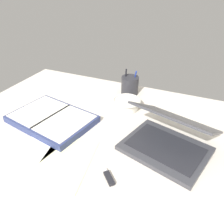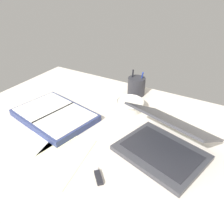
# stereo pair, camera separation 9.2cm
# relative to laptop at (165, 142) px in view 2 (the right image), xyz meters

# --- Properties ---
(desk_top) EXTENTS (1.40, 1.00, 0.02)m
(desk_top) POSITION_rel_laptop_xyz_m (-0.28, -0.01, -0.06)
(desk_top) COLOR beige
(desk_top) RESTS_ON ground
(laptop) EXTENTS (0.37, 0.36, 0.18)m
(laptop) POSITION_rel_laptop_xyz_m (0.00, 0.00, 0.00)
(laptop) COLOR #38383D
(laptop) RESTS_ON desk_top
(bowl) EXTENTS (0.14, 0.14, 0.05)m
(bowl) POSITION_rel_laptop_xyz_m (-0.25, 0.21, -0.02)
(bowl) COLOR silver
(bowl) RESTS_ON desk_top
(pen_cup) EXTENTS (0.10, 0.10, 0.14)m
(pen_cup) POSITION_rel_laptop_xyz_m (-0.30, 0.38, 0.00)
(pen_cup) COLOR #28282D
(pen_cup) RESTS_ON desk_top
(planner) EXTENTS (0.41, 0.32, 0.03)m
(planner) POSITION_rel_laptop_xyz_m (-0.53, -0.03, -0.03)
(planner) COLOR navy
(planner) RESTS_ON desk_top
(scissors) EXTENTS (0.13, 0.10, 0.01)m
(scissors) POSITION_rel_laptop_xyz_m (-0.45, -0.13, -0.05)
(scissors) COLOR #B7B7BC
(scissors) RESTS_ON desk_top
(paper_sheet_front) EXTENTS (0.22, 0.29, 0.00)m
(paper_sheet_front) POSITION_rel_laptop_xyz_m (-0.33, -0.22, -0.05)
(paper_sheet_front) COLOR #F4EFB2
(paper_sheet_front) RESTS_ON desk_top
(paper_sheet_beside_planner) EXTENTS (0.19, 0.26, 0.00)m
(paper_sheet_beside_planner) POSITION_rel_laptop_xyz_m (-0.47, -0.22, -0.05)
(paper_sheet_beside_planner) COLOR white
(paper_sheet_beside_planner) RESTS_ON desk_top
(usb_drive) EXTENTS (0.06, 0.06, 0.01)m
(usb_drive) POSITION_rel_laptop_xyz_m (-0.15, -0.23, -0.04)
(usb_drive) COLOR black
(usb_drive) RESTS_ON desk_top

